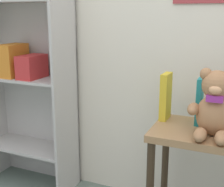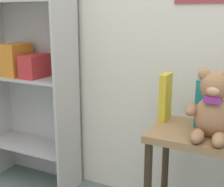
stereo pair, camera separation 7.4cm
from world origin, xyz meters
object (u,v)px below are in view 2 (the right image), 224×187
at_px(bookshelf_side, 31,61).
at_px(book_standing_teal, 199,102).
at_px(book_standing_yellow, 165,97).
at_px(display_table, 210,157).
at_px(teddy_bear, 213,108).

xyz_separation_m(bookshelf_side, book_standing_teal, (1.18, -0.09, -0.12)).
bearing_deg(book_standing_yellow, display_table, -17.37).
relative_size(teddy_bear, book_standing_teal, 1.31).
height_order(bookshelf_side, book_standing_teal, bookshelf_side).
height_order(display_table, book_standing_yellow, book_standing_yellow).
bearing_deg(display_table, bookshelf_side, 171.35).
relative_size(bookshelf_side, display_table, 2.42).
height_order(bookshelf_side, display_table, bookshelf_side).
bearing_deg(book_standing_teal, bookshelf_side, 175.94).
bearing_deg(teddy_bear, book_standing_yellow, 150.28).
bearing_deg(teddy_bear, bookshelf_side, 168.74).
bearing_deg(bookshelf_side, book_standing_teal, -4.58).
xyz_separation_m(display_table, teddy_bear, (0.00, -0.06, 0.27)).
bearing_deg(display_table, teddy_bear, -89.55).
relative_size(teddy_bear, book_standing_yellow, 1.26).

